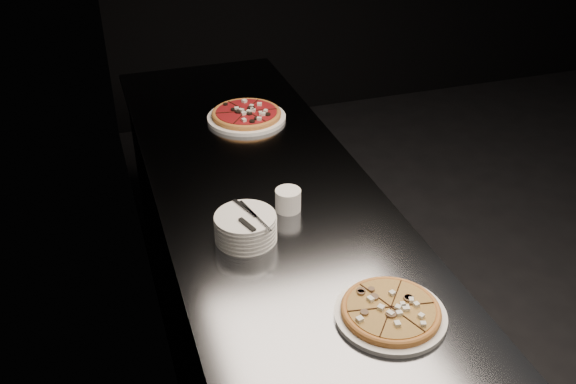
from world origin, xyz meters
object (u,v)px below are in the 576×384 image
object	(u,v)px
cutlery	(249,217)
pizza_tomato	(246,115)
ramekin	(288,199)
plate_stack	(246,227)
pizza_mushroom	(391,312)
counter	(268,292)

from	to	relation	value
cutlery	pizza_tomato	bearing A→B (deg)	56.46
cutlery	ramekin	size ratio (longest dim) A/B	2.38
plate_stack	pizza_tomato	bearing A→B (deg)	74.74
plate_stack	cutlery	world-z (taller)	cutlery
pizza_tomato	cutlery	bearing A→B (deg)	-104.52
plate_stack	cutlery	bearing A→B (deg)	-62.38
pizza_mushroom	ramekin	distance (m)	0.57
counter	plate_stack	size ratio (longest dim) A/B	13.20
pizza_tomato	ramekin	distance (m)	0.70
plate_stack	ramekin	world-z (taller)	plate_stack
counter	ramekin	size ratio (longest dim) A/B	29.38
pizza_mushroom	plate_stack	world-z (taller)	plate_stack
pizza_tomato	counter	bearing A→B (deg)	-98.43
counter	cutlery	size ratio (longest dim) A/B	12.34
plate_stack	ramekin	distance (m)	0.20
counter	pizza_tomato	xyz separation A→B (m)	(0.08, 0.55, 0.48)
ramekin	cutlery	bearing A→B (deg)	-142.35
pizza_mushroom	ramekin	bearing A→B (deg)	99.32
ramekin	plate_stack	bearing A→B (deg)	-146.76
cutlery	plate_stack	bearing A→B (deg)	98.61
pizza_mushroom	plate_stack	distance (m)	0.52
counter	pizza_mushroom	xyz separation A→B (m)	(0.12, -0.71, 0.48)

